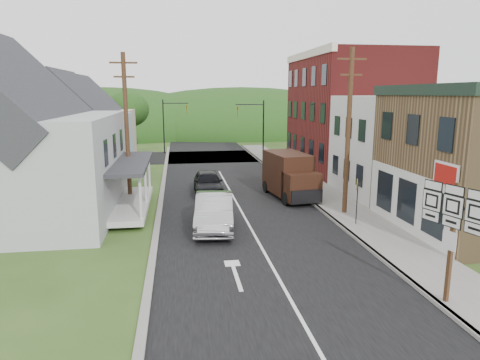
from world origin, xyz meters
name	(u,v)px	position (x,y,z in m)	size (l,w,h in m)	color
ground	(257,240)	(0.00, 0.00, 0.00)	(120.00, 120.00, 0.00)	#2D4719
road	(230,192)	(0.00, 10.00, 0.00)	(9.00, 90.00, 0.02)	black
cross_road	(211,157)	(0.00, 27.00, 0.00)	(60.00, 9.00, 0.02)	black
sidewalk_right	(323,195)	(5.90, 8.00, 0.07)	(2.80, 55.00, 0.15)	slate
curb_right	(303,195)	(4.55, 8.00, 0.07)	(0.20, 55.00, 0.15)	slate
curb_left	(161,200)	(-4.65, 8.00, 0.06)	(0.30, 55.00, 0.12)	slate
storefront_white	(406,146)	(11.30, 7.50, 3.25)	(8.00, 7.00, 6.50)	silver
storefront_red	(350,113)	(11.30, 17.00, 5.00)	(8.00, 12.00, 10.00)	maroon
house_gray	(18,139)	(-12.00, 6.00, 4.23)	(10.20, 12.24, 8.35)	#A3A6A8
house_blue	(82,131)	(-11.00, 17.00, 3.69)	(7.14, 8.16, 7.28)	#98BBD0
house_cream	(96,124)	(-11.50, 26.00, 3.69)	(7.14, 8.16, 7.28)	#BBAC91
utility_pole_right	(348,131)	(5.60, 3.50, 4.66)	(1.60, 0.26, 9.00)	#472D19
utility_pole_left	(127,127)	(-6.50, 8.00, 4.66)	(1.60, 0.26, 9.00)	#472D19
traffic_signal_right	(257,123)	(4.30, 23.50, 3.76)	(2.87, 0.20, 6.00)	black
traffic_signal_left	(170,120)	(-4.30, 30.50, 3.76)	(2.87, 0.20, 6.00)	black
tree_left_d	(128,109)	(-9.00, 32.00, 4.88)	(4.80, 4.80, 6.94)	#382616
forested_ridge	(198,133)	(0.00, 55.00, 0.00)	(90.00, 30.00, 16.00)	#1A3710
silver_sedan	(214,212)	(-1.80, 2.05, 0.86)	(1.82, 5.22, 1.72)	#A9A9AE
dark_sedan	(208,183)	(-1.57, 9.57, 0.78)	(1.85, 4.61, 1.57)	black
delivery_van	(290,176)	(3.58, 7.77, 1.46)	(2.73, 5.38, 2.88)	black
route_sign_cluster	(452,226)	(4.75, -6.97, 2.64)	(0.71, 2.13, 3.85)	#472D19
warning_sign	(357,195)	(5.32, 1.33, 1.66)	(0.28, 0.60, 2.37)	black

